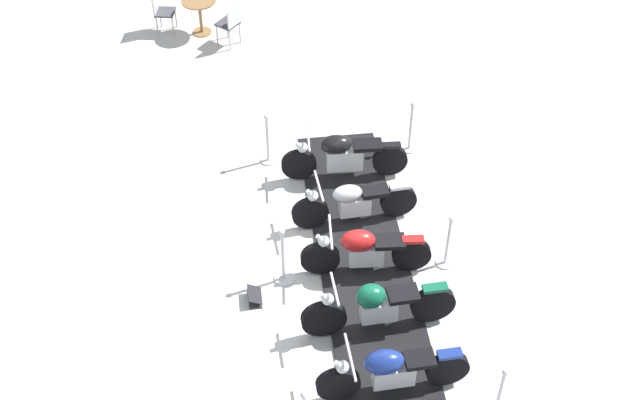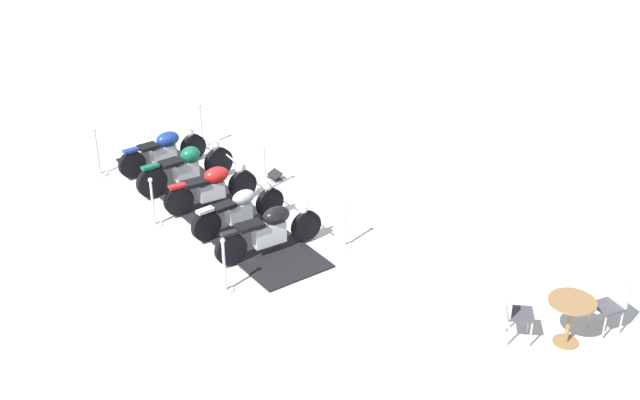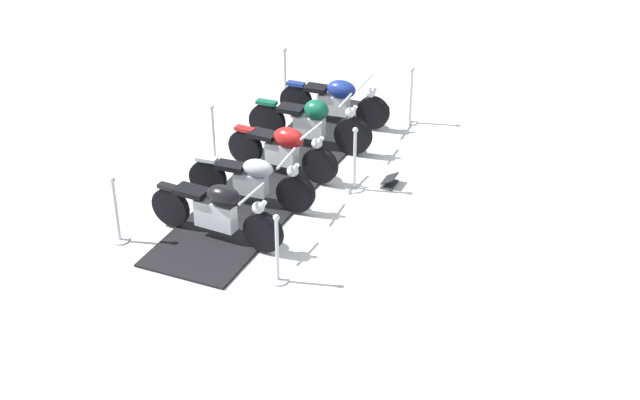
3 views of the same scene
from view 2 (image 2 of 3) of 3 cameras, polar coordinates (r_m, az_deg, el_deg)
The scene contains 17 objects.
ground_plane at distance 16.87m, azimuth -7.56°, elevation -0.51°, with size 80.00×80.00×0.00m, color silver.
display_platform at distance 16.86m, azimuth -7.57°, elevation -0.46°, with size 6.63×1.41×0.04m, color black.
motorcycle_black at distance 14.95m, azimuth -3.44°, elevation -2.02°, with size 1.42×1.81×0.90m.
motorcycle_chrome at distance 15.81m, azimuth -5.63°, elevation -0.59°, with size 1.20×1.87×0.90m.
motorcycle_maroon at distance 16.66m, azimuth -7.55°, elevation 1.00°, with size 1.36×1.66×0.90m.
motorcycle_forest at distance 17.55m, azimuth -9.31°, elevation 2.36°, with size 1.32×2.01×0.98m.
motorcycle_navy at distance 18.48m, azimuth -10.85°, elevation 3.51°, with size 1.28×1.87×0.90m.
stanchion_left_rear at distance 18.61m, azimuth -15.29°, elevation 2.69°, with size 0.34×0.34×1.11m.
stanchion_right_rear at distance 19.51m, azimuth -8.32°, elevation 4.72°, with size 0.30×0.30×1.10m.
stanchion_left_front at distance 14.01m, azimuth -6.71°, elevation -5.05°, with size 0.28×0.28×1.06m.
stanchion_left_mid at distance 16.23m, azimuth -11.61°, elevation -0.62°, with size 0.29×0.29×1.04m.
stanchion_right_mid at distance 17.26m, azimuth -3.91°, elevation 1.75°, with size 0.31×0.31×1.10m.
stanchion_right_front at distance 15.20m, azimuth 1.74°, elevation -2.03°, with size 0.28×0.28×1.05m.
info_placard at distance 17.90m, azimuth -3.18°, elevation 1.64°, with size 0.42×0.38×0.18m.
cafe_table at distance 13.18m, azimuth 17.18°, elevation -7.48°, with size 0.73×0.73×0.79m.
cafe_chair_near_table at distance 13.07m, azimuth 13.61°, elevation -7.57°, with size 0.48×0.48×0.91m.
cafe_chair_across_table at distance 13.71m, azimuth 19.81°, elevation -6.74°, with size 0.57×0.57×0.94m.
Camera 2 is at (-7.19, 13.04, 7.93)m, focal length 45.62 mm.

